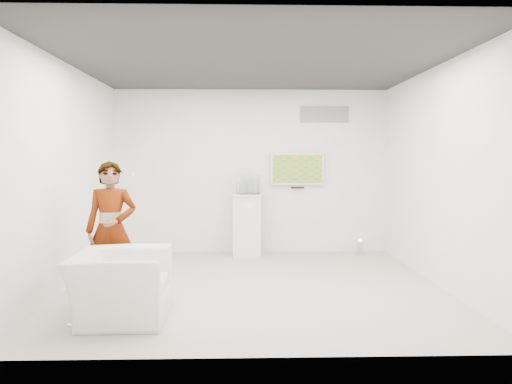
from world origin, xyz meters
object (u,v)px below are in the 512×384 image
armchair (121,285)px  pedestal (248,225)px  person (111,230)px  tv (297,169)px  floor_uplight (360,247)px

armchair → pedestal: 3.82m
armchair → person: bearing=19.2°
person → pedestal: 3.22m
tv → floor_uplight: bearing=-15.8°
person → armchair: person is taller
tv → person: 4.06m
person → floor_uplight: 4.67m
armchair → floor_uplight: size_ratio=3.99×
person → floor_uplight: bearing=32.1°
tv → person: bearing=-131.4°
tv → floor_uplight: tv is taller
armchair → floor_uplight: (3.44, 3.52, -0.22)m
person → pedestal: bearing=53.9°
tv → armchair: tv is taller
pedestal → armchair: bearing=-111.7°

